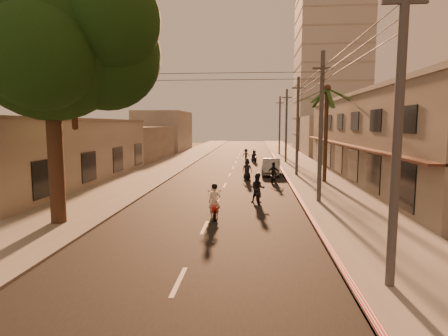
{
  "coord_description": "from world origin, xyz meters",
  "views": [
    {
      "loc": [
        2.23,
        -14.72,
        4.77
      ],
      "look_at": [
        0.4,
        8.22,
        2.06
      ],
      "focal_mm": 30.0,
      "sensor_mm": 36.0,
      "label": 1
    }
  ],
  "objects_px": {
    "scooter_far_b": "(246,155)",
    "parked_car": "(271,167)",
    "scooter_red": "(215,203)",
    "scooter_mid_b": "(273,173)",
    "scooter_far_a": "(247,170)",
    "broadleaf_tree": "(59,42)",
    "scooter_mid_a": "(258,189)",
    "palm_tree": "(327,94)",
    "scooter_far_c": "(254,156)"
  },
  "relations": [
    {
      "from": "palm_tree",
      "to": "scooter_red",
      "type": "distance_m",
      "value": 15.8
    },
    {
      "from": "scooter_red",
      "to": "scooter_mid_a",
      "type": "xyz_separation_m",
      "value": [
        2.23,
        4.0,
        0.04
      ]
    },
    {
      "from": "scooter_far_a",
      "to": "parked_car",
      "type": "xyz_separation_m",
      "value": [
        2.22,
        3.27,
        -0.08
      ]
    },
    {
      "from": "scooter_mid_b",
      "to": "scooter_far_c",
      "type": "height_order",
      "value": "scooter_mid_b"
    },
    {
      "from": "scooter_mid_a",
      "to": "scooter_far_c",
      "type": "bearing_deg",
      "value": 87.14
    },
    {
      "from": "scooter_mid_b",
      "to": "scooter_red",
      "type": "bearing_deg",
      "value": -94.82
    },
    {
      "from": "scooter_mid_a",
      "to": "parked_car",
      "type": "relative_size",
      "value": 0.4
    },
    {
      "from": "palm_tree",
      "to": "broadleaf_tree",
      "type": "bearing_deg",
      "value": -136.52
    },
    {
      "from": "scooter_far_a",
      "to": "scooter_mid_b",
      "type": "bearing_deg",
      "value": -44.67
    },
    {
      "from": "scooter_far_c",
      "to": "scooter_far_b",
      "type": "bearing_deg",
      "value": 93.07
    },
    {
      "from": "palm_tree",
      "to": "scooter_far_c",
      "type": "xyz_separation_m",
      "value": [
        -5.71,
        16.3,
        -6.42
      ]
    },
    {
      "from": "scooter_mid_a",
      "to": "scooter_mid_b",
      "type": "relative_size",
      "value": 1.09
    },
    {
      "from": "palm_tree",
      "to": "parked_car",
      "type": "bearing_deg",
      "value": 132.16
    },
    {
      "from": "broadleaf_tree",
      "to": "scooter_mid_a",
      "type": "bearing_deg",
      "value": 31.65
    },
    {
      "from": "scooter_mid_b",
      "to": "parked_car",
      "type": "bearing_deg",
      "value": 101.09
    },
    {
      "from": "palm_tree",
      "to": "scooter_far_b",
      "type": "relative_size",
      "value": 5.13
    },
    {
      "from": "palm_tree",
      "to": "scooter_far_a",
      "type": "distance_m",
      "value": 9.02
    },
    {
      "from": "broadleaf_tree",
      "to": "scooter_red",
      "type": "relative_size",
      "value": 6.62
    },
    {
      "from": "broadleaf_tree",
      "to": "scooter_far_a",
      "type": "height_order",
      "value": "broadleaf_tree"
    },
    {
      "from": "scooter_red",
      "to": "broadleaf_tree",
      "type": "bearing_deg",
      "value": -174.44
    },
    {
      "from": "broadleaf_tree",
      "to": "scooter_mid_a",
      "type": "relative_size",
      "value": 6.45
    },
    {
      "from": "scooter_mid_b",
      "to": "scooter_far_c",
      "type": "relative_size",
      "value": 1.09
    },
    {
      "from": "broadleaf_tree",
      "to": "scooter_far_a",
      "type": "bearing_deg",
      "value": 61.25
    },
    {
      "from": "palm_tree",
      "to": "parked_car",
      "type": "xyz_separation_m",
      "value": [
        -4.1,
        4.52,
        -6.39
      ]
    },
    {
      "from": "palm_tree",
      "to": "scooter_far_a",
      "type": "relative_size",
      "value": 4.37
    },
    {
      "from": "scooter_red",
      "to": "scooter_far_a",
      "type": "bearing_deg",
      "value": 76.4
    },
    {
      "from": "scooter_mid_b",
      "to": "parked_car",
      "type": "xyz_separation_m",
      "value": [
        0.06,
        4.86,
        -0.02
      ]
    },
    {
      "from": "parked_car",
      "to": "scooter_far_b",
      "type": "bearing_deg",
      "value": 105.51
    },
    {
      "from": "scooter_far_b",
      "to": "scooter_far_c",
      "type": "xyz_separation_m",
      "value": [
        1.07,
        -2.18,
        0.01
      ]
    },
    {
      "from": "scooter_red",
      "to": "scooter_mid_a",
      "type": "relative_size",
      "value": 0.97
    },
    {
      "from": "broadleaf_tree",
      "to": "scooter_far_c",
      "type": "relative_size",
      "value": 7.61
    },
    {
      "from": "scooter_far_a",
      "to": "scooter_far_b",
      "type": "distance_m",
      "value": 17.24
    },
    {
      "from": "scooter_red",
      "to": "parked_car",
      "type": "distance_m",
      "value": 17.15
    },
    {
      "from": "scooter_far_b",
      "to": "parked_car",
      "type": "relative_size",
      "value": 0.34
    },
    {
      "from": "scooter_mid_b",
      "to": "scooter_far_c",
      "type": "xyz_separation_m",
      "value": [
        -1.55,
        16.64,
        -0.05
      ]
    },
    {
      "from": "palm_tree",
      "to": "scooter_mid_a",
      "type": "relative_size",
      "value": 4.37
    },
    {
      "from": "scooter_far_b",
      "to": "parked_car",
      "type": "xyz_separation_m",
      "value": [
        2.68,
        -13.97,
        0.04
      ]
    },
    {
      "from": "scooter_red",
      "to": "palm_tree",
      "type": "bearing_deg",
      "value": 50.07
    },
    {
      "from": "palm_tree",
      "to": "scooter_far_a",
      "type": "bearing_deg",
      "value": 168.76
    },
    {
      "from": "scooter_red",
      "to": "scooter_far_a",
      "type": "relative_size",
      "value": 0.97
    },
    {
      "from": "broadleaf_tree",
      "to": "scooter_mid_a",
      "type": "height_order",
      "value": "broadleaf_tree"
    },
    {
      "from": "parked_car",
      "to": "broadleaf_tree",
      "type": "bearing_deg",
      "value": -115.14
    },
    {
      "from": "scooter_far_c",
      "to": "broadleaf_tree",
      "type": "bearing_deg",
      "value": -129.36
    },
    {
      "from": "broadleaf_tree",
      "to": "scooter_red",
      "type": "bearing_deg",
      "value": 13.24
    },
    {
      "from": "parked_car",
      "to": "palm_tree",
      "type": "bearing_deg",
      "value": -43.2
    },
    {
      "from": "scooter_far_b",
      "to": "scooter_far_c",
      "type": "height_order",
      "value": "scooter_far_c"
    },
    {
      "from": "broadleaf_tree",
      "to": "scooter_far_a",
      "type": "xyz_separation_m",
      "value": [
        8.29,
        15.11,
        -7.64
      ]
    },
    {
      "from": "scooter_red",
      "to": "scooter_far_c",
      "type": "height_order",
      "value": "scooter_red"
    },
    {
      "from": "palm_tree",
      "to": "scooter_far_c",
      "type": "distance_m",
      "value": 18.43
    },
    {
      "from": "scooter_red",
      "to": "scooter_mid_b",
      "type": "height_order",
      "value": "scooter_red"
    }
  ]
}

